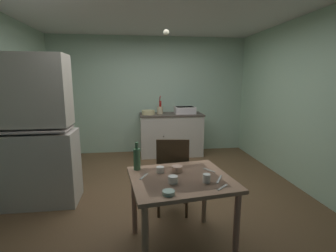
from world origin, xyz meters
name	(u,v)px	position (x,y,z in m)	size (l,w,h in m)	color
ground_plane	(159,191)	(0.00, 0.00, 0.00)	(5.33, 5.33, 0.00)	brown
wall_back	(150,96)	(0.00, 2.18, 1.30)	(4.43, 0.10, 2.59)	#ADCBB6
wall_right	(302,104)	(2.22, 0.00, 1.30)	(0.10, 4.35, 2.59)	#ABCFB2
ceiling_slab	(158,4)	(0.00, 0.00, 2.64)	(4.43, 4.35, 0.10)	silver
hutch_cabinet	(35,137)	(-1.64, -0.15, 0.93)	(1.01, 0.51, 1.98)	beige
counter_cabinet	(171,134)	(0.44, 1.81, 0.46)	(1.37, 0.64, 0.92)	beige
sink_basin	(185,110)	(0.74, 1.81, 1.00)	(0.44, 0.34, 0.15)	white
hand_pump	(160,106)	(0.20, 1.85, 1.09)	(0.05, 0.27, 0.39)	#B21E19
mixing_bowl_counter	(148,112)	(-0.06, 1.76, 0.97)	(0.28, 0.28, 0.09)	beige
stoneware_crock	(160,110)	(0.19, 1.82, 1.00)	(0.13, 0.13, 0.16)	beige
dining_table	(181,188)	(0.09, -1.29, 0.64)	(1.04, 0.95, 0.75)	tan
chair_far_side	(173,175)	(0.11, -0.65, 0.51)	(0.45, 0.45, 0.98)	#47321F
serving_bowl_wide	(169,193)	(-0.07, -1.63, 0.76)	(0.10, 0.10, 0.03)	#ADD1C1
soup_bowl_small	(177,169)	(0.08, -1.14, 0.77)	(0.11, 0.11, 0.06)	tan
teacup_mint	(173,180)	(0.00, -1.41, 0.78)	(0.09, 0.09, 0.06)	white
mug_tall	(207,178)	(0.30, -1.43, 0.78)	(0.07, 0.07, 0.08)	white
teacup_cream	(160,170)	(-0.09, -1.14, 0.78)	(0.08, 0.08, 0.06)	white
glass_bottle	(137,158)	(-0.32, -1.03, 0.86)	(0.07, 0.07, 0.29)	#4C7F56
table_knife	(219,179)	(0.44, -1.39, 0.75)	(0.20, 0.02, 0.01)	silver
teaspoon_near_bowl	(209,170)	(0.41, -1.15, 0.75)	(0.15, 0.02, 0.01)	beige
teaspoon_by_cup	(144,176)	(-0.26, -1.23, 0.75)	(0.15, 0.02, 0.01)	beige
serving_spoon	(223,187)	(0.41, -1.56, 0.75)	(0.15, 0.02, 0.01)	beige
pendant_bulb	(166,32)	(0.12, 0.03, 2.29)	(0.08, 0.08, 0.08)	#F9EFCC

